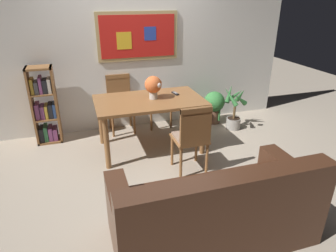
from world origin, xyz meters
TOP-DOWN VIEW (x-y plane):
  - ground_plane at (0.00, 0.00)m, footprint 12.00×12.00m
  - wall_back_with_painting at (0.00, 1.46)m, footprint 5.20×0.14m
  - dining_table at (0.00, 0.50)m, footprint 1.48×0.90m
  - dining_chair_near_right at (0.33, -0.29)m, footprint 0.40×0.41m
  - dining_chair_far_right at (0.34, 1.34)m, footprint 0.40×0.41m
  - dining_chair_far_left at (-0.29, 1.30)m, footprint 0.40×0.41m
  - leather_couch at (0.10, -1.40)m, footprint 1.80×0.84m
  - bookshelf at (-1.42, 1.19)m, footprint 0.36×0.28m
  - potted_ivy at (1.29, 1.10)m, footprint 0.36×0.36m
  - potted_palm at (1.49, 0.76)m, footprint 0.41×0.41m
  - flower_vase at (0.07, 0.51)m, footprint 0.25×0.23m
  - tv_remote at (0.42, 0.62)m, footprint 0.07×0.16m

SIDE VIEW (x-z plane):
  - ground_plane at x=0.00m, z-range 0.00..0.00m
  - leather_couch at x=0.10m, z-range -0.11..0.73m
  - potted_palm at x=1.49m, z-range -0.06..0.68m
  - potted_ivy at x=1.29m, z-range 0.04..0.61m
  - dining_chair_near_right at x=0.33m, z-range 0.08..0.99m
  - dining_chair_far_right at x=0.34m, z-range 0.08..0.99m
  - dining_chair_far_left at x=-0.29m, z-range 0.08..0.99m
  - bookshelf at x=-1.42m, z-range -0.04..1.11m
  - dining_table at x=0.00m, z-range 0.28..1.03m
  - tv_remote at x=0.42m, z-range 0.75..0.78m
  - flower_vase at x=0.07m, z-range 0.78..1.10m
  - wall_back_with_painting at x=0.00m, z-range 0.00..2.60m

